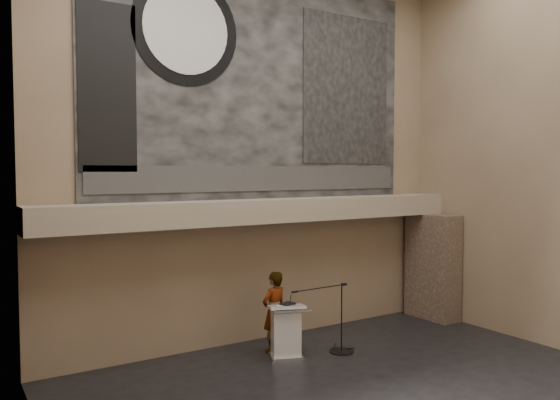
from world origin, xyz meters
TOP-DOWN VIEW (x-y plane):
  - floor at (0.00, 0.00)m, footprint 10.00×10.00m
  - wall_back at (0.00, 4.00)m, footprint 10.00×0.02m
  - wall_left at (-5.00, 0.00)m, footprint 0.02×8.00m
  - soffit at (0.00, 3.60)m, footprint 10.00×0.80m
  - sprinkler_left at (-1.60, 3.55)m, footprint 0.04×0.04m
  - sprinkler_right at (1.90, 3.55)m, footprint 0.04×0.04m
  - banner at (0.00, 3.97)m, footprint 8.00×0.05m
  - banner_text_strip at (0.00, 3.93)m, footprint 7.76×0.02m
  - banner_clock_rim at (-1.80, 3.93)m, footprint 2.30×0.02m
  - banner_clock_face at (-1.80, 3.91)m, footprint 1.84×0.02m
  - banner_building_print at (2.40, 3.93)m, footprint 2.60×0.02m
  - banner_brick_print at (-3.40, 3.93)m, footprint 1.10×0.02m
  - stone_pier at (4.65, 3.15)m, footprint 0.60×1.40m
  - lectern at (-0.26, 2.56)m, footprint 0.85×0.73m
  - binder at (-0.21, 2.58)m, footprint 0.33×0.29m
  - papers at (-0.33, 2.51)m, footprint 0.22×0.29m
  - speaker_person at (-0.24, 3.05)m, footprint 0.69×0.53m
  - mic_stand at (0.91, 2.28)m, footprint 1.54×0.52m

SIDE VIEW (x-z plane):
  - floor at x=0.00m, z-range 0.00..0.00m
  - mic_stand at x=0.91m, z-range -0.51..0.96m
  - lectern at x=-0.26m, z-range -0.01..1.12m
  - speaker_person at x=-0.24m, z-range 0.00..1.71m
  - papers at x=-0.33m, z-range 1.10..1.10m
  - binder at x=-0.21m, z-range 1.10..1.14m
  - stone_pier at x=4.65m, z-range 0.00..2.70m
  - sprinkler_left at x=-1.60m, z-range 2.64..2.70m
  - sprinkler_right at x=1.90m, z-range 2.64..2.70m
  - soffit at x=0.00m, z-range 2.70..3.20m
  - banner_text_strip at x=0.00m, z-range 3.38..3.93m
  - wall_back at x=0.00m, z-range 0.00..8.50m
  - wall_left at x=-5.00m, z-range 0.00..8.50m
  - banner_brick_print at x=-3.40m, z-range 3.80..7.00m
  - banner at x=0.00m, z-range 3.20..8.20m
  - banner_building_print at x=2.40m, z-range 4.00..7.60m
  - banner_clock_rim at x=-1.80m, z-range 5.55..7.85m
  - banner_clock_face at x=-1.80m, z-range 5.78..7.62m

